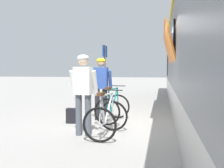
# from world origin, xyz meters

# --- Properties ---
(ground_plane) EXTENTS (80.00, 80.00, 0.00)m
(ground_plane) POSITION_xyz_m (0.00, 0.00, 0.00)
(ground_plane) COLOR #A09E99
(cyclist_near_in_blue) EXTENTS (0.61, 0.31, 1.76)m
(cyclist_near_in_blue) POSITION_xyz_m (-0.77, 0.62, 1.05)
(cyclist_near_in_blue) COLOR #232328
(cyclist_near_in_blue) RESTS_ON ground
(cyclist_far_in_white) EXTENTS (0.63, 0.35, 1.76)m
(cyclist_far_in_white) POSITION_xyz_m (-0.75, -1.12, 1.05)
(cyclist_far_in_white) COLOR #4C515B
(cyclist_far_in_white) RESTS_ON ground
(bicycle_near_teal) EXTENTS (0.82, 1.14, 0.99)m
(bicycle_near_teal) POSITION_xyz_m (-0.40, 0.46, 0.40)
(bicycle_near_teal) COLOR black
(bicycle_near_teal) RESTS_ON ground
(bicycle_far_silver) EXTENTS (0.79, 1.12, 0.99)m
(bicycle_far_silver) POSITION_xyz_m (-0.24, -1.09, 0.40)
(bicycle_far_silver) COLOR black
(bicycle_far_silver) RESTS_ON ground
(backpack_on_platform) EXTENTS (0.29, 0.20, 0.40)m
(backpack_on_platform) POSITION_xyz_m (-1.45, 0.07, 0.20)
(backpack_on_platform) COLOR black
(backpack_on_platform) RESTS_ON ground
(water_bottle_near_the_bikes) EXTENTS (0.07, 0.07, 0.22)m
(water_bottle_near_the_bikes) POSITION_xyz_m (-0.14, 0.93, 0.11)
(water_bottle_near_the_bikes) COLOR silver
(water_bottle_near_the_bikes) RESTS_ON ground
(water_bottle_by_the_backpack) EXTENTS (0.07, 0.07, 0.21)m
(water_bottle_by_the_backpack) POSITION_xyz_m (-1.52, 0.21, 0.11)
(water_bottle_by_the_backpack) COLOR #338CCC
(water_bottle_by_the_backpack) RESTS_ON ground
(platform_sign_post) EXTENTS (0.08, 0.70, 2.40)m
(platform_sign_post) POSITION_xyz_m (-1.29, 3.42, 1.62)
(platform_sign_post) COLOR #595B60
(platform_sign_post) RESTS_ON ground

